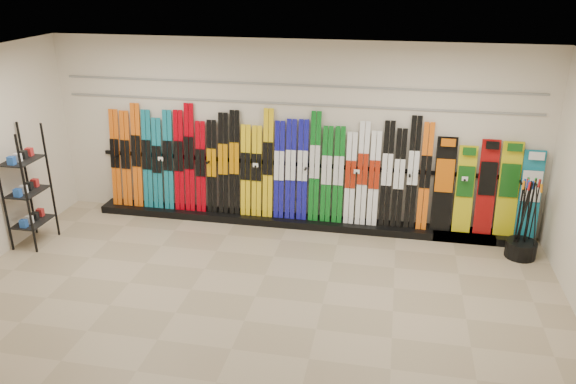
# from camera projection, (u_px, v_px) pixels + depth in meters

# --- Properties ---
(floor) EXTENTS (8.00, 8.00, 0.00)m
(floor) POSITION_uv_depth(u_px,v_px,m) (255.00, 296.00, 7.35)
(floor) COLOR gray
(floor) RESTS_ON ground
(back_wall) EXTENTS (8.00, 0.00, 8.00)m
(back_wall) POSITION_uv_depth(u_px,v_px,m) (291.00, 134.00, 9.06)
(back_wall) COLOR beige
(back_wall) RESTS_ON floor
(ceiling) EXTENTS (8.00, 8.00, 0.00)m
(ceiling) POSITION_uv_depth(u_px,v_px,m) (249.00, 65.00, 6.23)
(ceiling) COLOR silver
(ceiling) RESTS_ON back_wall
(ski_rack_base) EXTENTS (8.00, 0.40, 0.12)m
(ski_rack_base) POSITION_uv_depth(u_px,v_px,m) (302.00, 222.00, 9.36)
(ski_rack_base) COLOR black
(ski_rack_base) RESTS_ON floor
(skis) EXTENTS (5.38, 0.24, 1.83)m
(skis) POSITION_uv_depth(u_px,v_px,m) (262.00, 168.00, 9.20)
(skis) COLOR orange
(skis) RESTS_ON ski_rack_base
(snowboards) EXTENTS (1.59, 0.23, 1.49)m
(snowboards) POSITION_uv_depth(u_px,v_px,m) (487.00, 189.00, 8.63)
(snowboards) COLOR black
(snowboards) RESTS_ON ski_rack_base
(accessory_rack) EXTENTS (0.40, 0.60, 1.85)m
(accessory_rack) POSITION_uv_depth(u_px,v_px,m) (27.00, 187.00, 8.45)
(accessory_rack) COLOR black
(accessory_rack) RESTS_ON floor
(pole_bin) EXTENTS (0.45, 0.45, 0.25)m
(pole_bin) POSITION_uv_depth(u_px,v_px,m) (521.00, 249.00, 8.31)
(pole_bin) COLOR black
(pole_bin) RESTS_ON floor
(ski_poles) EXTENTS (0.30, 0.33, 1.18)m
(ski_poles) POSITION_uv_depth(u_px,v_px,m) (525.00, 218.00, 8.17)
(ski_poles) COLOR black
(ski_poles) RESTS_ON pole_bin
(slatwall_rail_0) EXTENTS (7.60, 0.02, 0.03)m
(slatwall_rail_0) POSITION_uv_depth(u_px,v_px,m) (291.00, 104.00, 8.86)
(slatwall_rail_0) COLOR gray
(slatwall_rail_0) RESTS_ON back_wall
(slatwall_rail_1) EXTENTS (7.60, 0.02, 0.03)m
(slatwall_rail_1) POSITION_uv_depth(u_px,v_px,m) (291.00, 85.00, 8.75)
(slatwall_rail_1) COLOR gray
(slatwall_rail_1) RESTS_ON back_wall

